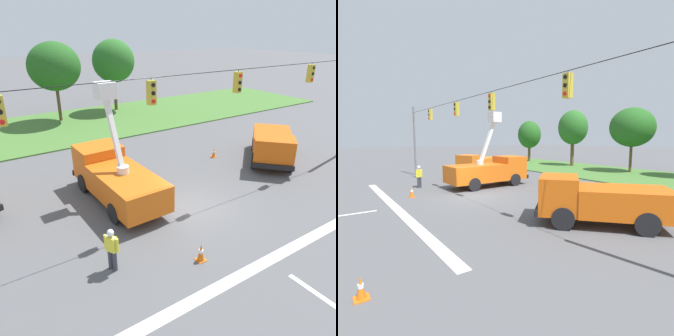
% 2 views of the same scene
% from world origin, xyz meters
% --- Properties ---
extents(ground_plane, '(200.00, 200.00, 0.00)m').
position_xyz_m(ground_plane, '(0.00, 0.00, 0.00)').
color(ground_plane, '#565659').
extents(grass_verge, '(56.00, 12.00, 0.10)m').
position_xyz_m(grass_verge, '(0.00, 18.00, 0.05)').
color(grass_verge, '#477533').
rests_on(grass_verge, ground).
extents(lane_markings, '(17.60, 15.25, 0.01)m').
position_xyz_m(lane_markings, '(0.00, -6.39, 0.00)').
color(lane_markings, silver).
rests_on(lane_markings, ground).
extents(signal_gantry, '(26.20, 0.33, 7.20)m').
position_xyz_m(signal_gantry, '(0.06, -0.00, 4.58)').
color(signal_gantry, slate).
rests_on(signal_gantry, ground).
extents(tree_centre, '(4.75, 4.85, 7.29)m').
position_xyz_m(tree_centre, '(-0.42, 20.19, 5.11)').
color(tree_centre, brown).
rests_on(tree_centre, ground).
extents(tree_east, '(4.31, 4.59, 7.33)m').
position_xyz_m(tree_east, '(6.01, 21.34, 5.16)').
color(tree_east, brown).
rests_on(tree_east, ground).
extents(utility_truck_bucket_lift, '(2.63, 6.80, 6.03)m').
position_xyz_m(utility_truck_bucket_lift, '(-2.73, 3.03, 1.35)').
color(utility_truck_bucket_lift, orange).
rests_on(utility_truck_bucket_lift, ground).
extents(utility_truck_support_near, '(6.01, 5.76, 2.19)m').
position_xyz_m(utility_truck_support_near, '(8.37, 2.07, 1.16)').
color(utility_truck_support_near, '#D6560F').
rests_on(utility_truck_support_near, ground).
extents(road_worker, '(0.40, 0.59, 1.77)m').
position_xyz_m(road_worker, '(-5.28, -1.96, 1.00)').
color(road_worker, '#383842').
rests_on(road_worker, ground).
extents(traffic_cone_mid_left, '(0.36, 0.36, 0.75)m').
position_xyz_m(traffic_cone_mid_left, '(-2.21, -3.41, 0.37)').
color(traffic_cone_mid_left, orange).
rests_on(traffic_cone_mid_left, ground).
extents(traffic_cone_mid_right, '(0.36, 0.36, 0.67)m').
position_xyz_m(traffic_cone_mid_right, '(5.56, 4.73, 0.33)').
color(traffic_cone_mid_right, orange).
rests_on(traffic_cone_mid_right, ground).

